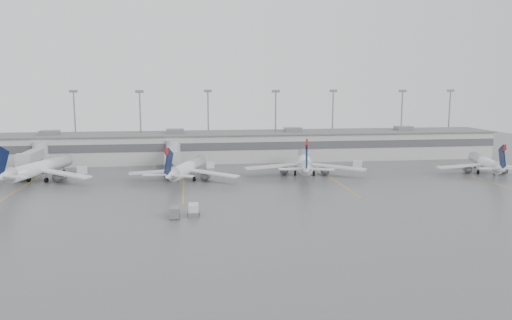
{
  "coord_description": "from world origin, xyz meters",
  "views": [
    {
      "loc": [
        -16.22,
        -88.49,
        22.28
      ],
      "look_at": [
        -0.89,
        24.0,
        5.0
      ],
      "focal_mm": 35.0,
      "sensor_mm": 36.0,
      "label": 1
    }
  ],
  "objects": [
    {
      "name": "stand_markings",
      "position": [
        -0.0,
        24.0,
        0.01
      ],
      "size": [
        105.25,
        40.0,
        0.01
      ],
      "color": "gold",
      "rests_on": "ground"
    },
    {
      "name": "jet_mid_right",
      "position": [
        12.05,
        30.21,
        3.34
      ],
      "size": [
        29.02,
        32.85,
        10.74
      ],
      "rotation": [
        0.0,
        0.0,
        -0.2
      ],
      "color": "silver",
      "rests_on": "ground"
    },
    {
      "name": "ground",
      "position": [
        0.0,
        0.0,
        0.0
      ],
      "size": [
        260.0,
        260.0,
        0.0
      ],
      "primitive_type": "plane",
      "color": "#535355",
      "rests_on": "ground"
    },
    {
      "name": "cone_a",
      "position": [
        -57.98,
        35.28,
        0.36
      ],
      "size": [
        0.45,
        0.45,
        0.71
      ],
      "primitive_type": "cone",
      "color": "#EA4204",
      "rests_on": "ground"
    },
    {
      "name": "gse_uld_b",
      "position": [
        -10.87,
        44.1,
        0.83
      ],
      "size": [
        2.78,
        2.37,
        1.66
      ],
      "primitive_type": "cube",
      "rotation": [
        0.0,
        0.0,
        0.41
      ],
      "color": "silver",
      "rests_on": "ground"
    },
    {
      "name": "cone_d",
      "position": [
        55.45,
        35.2,
        0.37
      ],
      "size": [
        0.47,
        0.47,
        0.75
      ],
      "primitive_type": "cone",
      "color": "#EA4204",
      "rests_on": "ground"
    },
    {
      "name": "jet_far_right",
      "position": [
        57.54,
        25.74,
        2.81
      ],
      "size": [
        23.96,
        27.25,
        9.06
      ],
      "rotation": [
        0.0,
        0.0,
        -0.29
      ],
      "color": "silver",
      "rests_on": "ground"
    },
    {
      "name": "terminal",
      "position": [
        -0.01,
        57.98,
        4.17
      ],
      "size": [
        152.0,
        17.0,
        9.45
      ],
      "color": "#B0B0AB",
      "rests_on": "ground"
    },
    {
      "name": "jet_far_left",
      "position": [
        -50.63,
        30.14,
        3.21
      ],
      "size": [
        27.41,
        31.17,
        10.35
      ],
      "rotation": [
        0.0,
        0.0,
        -0.28
      ],
      "color": "silver",
      "rests_on": "ground"
    },
    {
      "name": "gse_loader",
      "position": [
        -23.77,
        40.71,
        0.93
      ],
      "size": [
        2.21,
        3.19,
        1.86
      ],
      "primitive_type": "cube",
      "rotation": [
        0.0,
        0.0,
        0.12
      ],
      "color": "slate",
      "rests_on": "ground"
    },
    {
      "name": "gse_uld_a",
      "position": [
        -42.98,
        39.98,
        0.88
      ],
      "size": [
        2.79,
        2.17,
        1.76
      ],
      "primitive_type": "cube",
      "rotation": [
        0.0,
        0.0,
        0.22
      ],
      "color": "silver",
      "rests_on": "ground"
    },
    {
      "name": "light_masts",
      "position": [
        0.0,
        63.75,
        12.03
      ],
      "size": [
        142.4,
        8.0,
        20.6
      ],
      "color": "gray",
      "rests_on": "ground"
    },
    {
      "name": "jet_bridge_left",
      "position": [
        -55.5,
        45.72,
        3.87
      ],
      "size": [
        4.0,
        17.2,
        7.0
      ],
      "color": "#999C9E",
      "rests_on": "ground"
    },
    {
      "name": "baggage_tug",
      "position": [
        -15.62,
        -4.65,
        0.78
      ],
      "size": [
        2.06,
        3.13,
        2.0
      ],
      "rotation": [
        0.0,
        0.0,
        -0.01
      ],
      "color": "silver",
      "rests_on": "ground"
    },
    {
      "name": "jet_bridge_right",
      "position": [
        -20.5,
        45.72,
        3.87
      ],
      "size": [
        4.0,
        17.2,
        7.0
      ],
      "color": "#999C9E",
      "rests_on": "ground"
    },
    {
      "name": "gse_uld_c",
      "position": [
        28.96,
        39.9,
        0.88
      ],
      "size": [
        2.74,
        2.08,
        1.75
      ],
      "primitive_type": "cube",
      "rotation": [
        0.0,
        0.0,
        -0.19
      ],
      "color": "silver",
      "rests_on": "ground"
    },
    {
      "name": "cone_c",
      "position": [
        20.81,
        35.02,
        0.37
      ],
      "size": [
        0.46,
        0.46,
        0.74
      ],
      "primitive_type": "cone",
      "color": "#EA4204",
      "rests_on": "ground"
    },
    {
      "name": "baggage_cart",
      "position": [
        -18.82,
        -5.85,
        0.98
      ],
      "size": [
        1.71,
        2.95,
        1.88
      ],
      "rotation": [
        0.0,
        0.0,
        -0.01
      ],
      "color": "slate",
      "rests_on": "ground"
    },
    {
      "name": "cone_b",
      "position": [
        -12.89,
        30.13,
        0.3
      ],
      "size": [
        0.38,
        0.38,
        0.61
      ],
      "primitive_type": "cone",
      "color": "#EA4204",
      "rests_on": "ground"
    },
    {
      "name": "jet_mid_left",
      "position": [
        -16.87,
        27.16,
        2.96
      ],
      "size": [
        25.09,
        28.57,
        9.52
      ],
      "rotation": [
        0.0,
        0.0,
        -0.3
      ],
      "color": "silver",
      "rests_on": "ground"
    }
  ]
}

